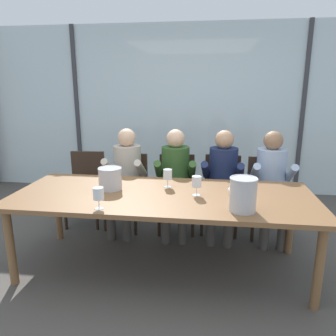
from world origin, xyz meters
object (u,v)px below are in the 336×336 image
Objects in this scene: chair_right_of_center at (221,187)px; person_olive_shirt at (175,175)px; wine_glass_center_pour at (168,175)px; person_pale_blue_shirt at (272,178)px; chair_near_curtain at (87,182)px; dining_table at (163,200)px; person_navy_polo at (223,177)px; person_beige_jumper at (126,173)px; chair_near_window_right at (267,190)px; tasting_bowl at (238,192)px; ice_bucket_secondary at (243,194)px; wine_glass_by_left_taster at (197,182)px; chair_left_of_center at (128,184)px; wine_glass_near_bucket at (98,195)px; chair_center at (177,186)px; ice_bucket_primary at (110,178)px.

person_olive_shirt reaches higher than chair_right_of_center.
wine_glass_center_pour is (-0.01, -0.60, 0.17)m from person_olive_shirt.
wine_glass_center_pour is at bearing -150.45° from person_pale_blue_shirt.
dining_table is at bearing -45.74° from chair_near_curtain.
person_navy_polo is at bearing 55.33° from dining_table.
person_beige_jumper is 1.00× the size of person_navy_polo.
tasting_bowl is at bearing -118.61° from chair_near_window_right.
wine_glass_center_pour is (0.02, 0.20, 0.18)m from dining_table.
ice_bucket_secondary is 1.59× the size of tasting_bowl.
dining_table is 1.35m from person_pale_blue_shirt.
chair_right_of_center is 1.00m from wine_glass_center_pour.
ice_bucket_secondary is 1.53× the size of wine_glass_by_left_taster.
person_pale_blue_shirt is at bearing 45.35° from wine_glass_by_left_taster.
chair_left_of_center is (0.54, -0.03, 0.00)m from chair_near_curtain.
person_beige_jumper is 1.64m from person_pale_blue_shirt.
person_beige_jumper reaches higher than dining_table.
person_beige_jumper is 1.11m from person_navy_polo.
chair_left_of_center is 0.63m from person_olive_shirt.
chair_left_of_center is 1.40m from wine_glass_near_bucket.
ice_bucket_secondary reaches higher than tasting_bowl.
wine_glass_center_pour is at bearing -95.58° from chair_center.
person_olive_shirt is 0.86m from wine_glass_by_left_taster.
wine_glass_near_bucket is (-1.51, -1.35, 0.34)m from chair_near_window_right.
person_navy_polo is 0.53m from person_pale_blue_shirt.
person_navy_polo is 6.86× the size of wine_glass_near_bucket.
wine_glass_by_left_taster is (0.85, -0.80, 0.16)m from person_beige_jumper.
person_olive_shirt is (0.58, 0.00, 0.00)m from person_beige_jumper.
chair_left_of_center is 3.29× the size of ice_bucket_secondary.
person_pale_blue_shirt is 6.86× the size of wine_glass_center_pour.
chair_right_of_center is at bearing 94.36° from person_navy_polo.
chair_center is 1.44m from ice_bucket_secondary.
chair_right_of_center is 1.14m from person_beige_jumper.
wine_glass_center_pour is (-0.28, 0.20, 0.00)m from wine_glass_by_left_taster.
wine_glass_by_left_taster is (0.27, -0.92, 0.34)m from chair_center.
person_pale_blue_shirt is (0.53, -0.16, 0.17)m from chair_right_of_center.
chair_near_window_right is at bearing 6.69° from chair_left_of_center.
ice_bucket_primary is at bearing -126.52° from chair_center.
chair_near_curtain and chair_near_window_right have the same top height.
dining_table is 1.13m from chair_right_of_center.
dining_table is at bearing -120.20° from person_navy_polo.
ice_bucket_primary is (0.05, -0.73, 0.15)m from person_beige_jumper.
person_pale_blue_shirt reaches higher than wine_glass_near_bucket.
person_pale_blue_shirt is 1.76m from ice_bucket_primary.
person_beige_jumper is 6.86× the size of wine_glass_near_bucket.
chair_left_of_center is 1.52m from tasting_bowl.
person_olive_shirt is (-0.01, -0.12, 0.17)m from chair_center.
dining_table is 2.24× the size of person_navy_polo.
chair_left_of_center is 0.73× the size of person_pale_blue_shirt.
wine_glass_by_left_taster is (0.28, -0.80, 0.16)m from person_olive_shirt.
person_beige_jumper is at bearing -175.52° from person_navy_polo.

